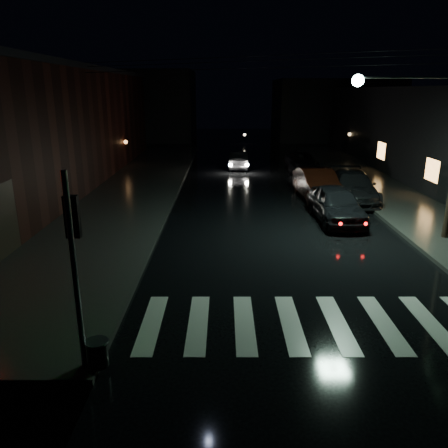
{
  "coord_description": "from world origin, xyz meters",
  "views": [
    {
      "loc": [
        0.67,
        -9.51,
        5.77
      ],
      "look_at": [
        0.67,
        4.05,
        1.6
      ],
      "focal_mm": 35.0,
      "sensor_mm": 36.0,
      "label": 1
    }
  ],
  "objects_px": {
    "parked_car_c": "(352,187)",
    "parked_car_d": "(302,162)",
    "parked_car_b": "(317,184)",
    "oncoming_car": "(239,160)",
    "parked_car_a": "(337,204)"
  },
  "relations": [
    {
      "from": "parked_car_b",
      "to": "oncoming_car",
      "type": "xyz_separation_m",
      "value": [
        -4.0,
        9.85,
        -0.17
      ]
    },
    {
      "from": "parked_car_b",
      "to": "parked_car_a",
      "type": "bearing_deg",
      "value": -93.66
    },
    {
      "from": "oncoming_car",
      "to": "parked_car_b",
      "type": "bearing_deg",
      "value": 113.79
    },
    {
      "from": "parked_car_a",
      "to": "parked_car_b",
      "type": "height_order",
      "value": "parked_car_b"
    },
    {
      "from": "parked_car_d",
      "to": "oncoming_car",
      "type": "xyz_separation_m",
      "value": [
        -4.69,
        0.8,
        0.0
      ]
    },
    {
      "from": "parked_car_d",
      "to": "parked_car_b",
      "type": "bearing_deg",
      "value": -92.45
    },
    {
      "from": "parked_car_b",
      "to": "parked_car_c",
      "type": "relative_size",
      "value": 0.92
    },
    {
      "from": "parked_car_b",
      "to": "oncoming_car",
      "type": "height_order",
      "value": "parked_car_b"
    },
    {
      "from": "parked_car_a",
      "to": "oncoming_car",
      "type": "relative_size",
      "value": 1.19
    },
    {
      "from": "parked_car_c",
      "to": "parked_car_b",
      "type": "bearing_deg",
      "value": 170.4
    },
    {
      "from": "parked_car_a",
      "to": "oncoming_car",
      "type": "xyz_separation_m",
      "value": [
        -4.0,
        14.13,
        -0.15
      ]
    },
    {
      "from": "parked_car_c",
      "to": "parked_car_d",
      "type": "relative_size",
      "value": 1.15
    },
    {
      "from": "parked_car_d",
      "to": "oncoming_car",
      "type": "bearing_deg",
      "value": 172.15
    },
    {
      "from": "parked_car_a",
      "to": "oncoming_car",
      "type": "bearing_deg",
      "value": 104.88
    },
    {
      "from": "parked_car_c",
      "to": "parked_car_d",
      "type": "bearing_deg",
      "value": 100.9
    }
  ]
}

